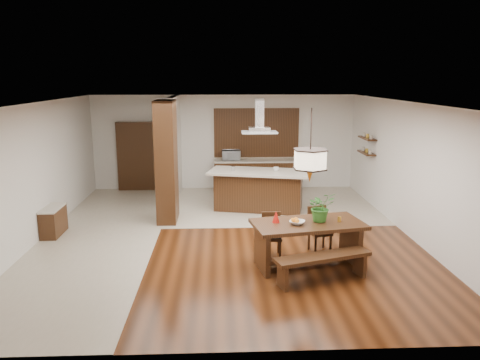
{
  "coord_description": "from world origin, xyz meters",
  "views": [
    {
      "loc": [
        -0.14,
        -9.83,
        3.42
      ],
      "look_at": [
        0.3,
        0.0,
        1.25
      ],
      "focal_mm": 35.0,
      "sensor_mm": 36.0,
      "label": 1
    }
  ],
  "objects_px": {
    "fruit_bowl": "(297,222)",
    "island_cup": "(276,169)",
    "foliage_plant": "(321,207)",
    "kitchen_island": "(259,190)",
    "hallway_console": "(53,221)",
    "microwave": "(231,155)",
    "dining_chair_left": "(272,235)",
    "range_hood": "(259,116)",
    "dining_chair_right": "(320,230)",
    "dining_table": "(308,234)",
    "dining_bench": "(322,268)",
    "pendant_lantern": "(311,145)"
  },
  "relations": [
    {
      "from": "fruit_bowl",
      "to": "island_cup",
      "type": "relative_size",
      "value": 2.0
    },
    {
      "from": "foliage_plant",
      "to": "kitchen_island",
      "type": "xyz_separation_m",
      "value": [
        -0.83,
        3.68,
        -0.57
      ]
    },
    {
      "from": "hallway_console",
      "to": "island_cup",
      "type": "relative_size",
      "value": 6.41
    },
    {
      "from": "fruit_bowl",
      "to": "hallway_console",
      "type": "bearing_deg",
      "value": 157.95
    },
    {
      "from": "fruit_bowl",
      "to": "kitchen_island",
      "type": "height_order",
      "value": "kitchen_island"
    },
    {
      "from": "microwave",
      "to": "dining_chair_left",
      "type": "bearing_deg",
      "value": -85.82
    },
    {
      "from": "foliage_plant",
      "to": "island_cup",
      "type": "distance_m",
      "value": 3.61
    },
    {
      "from": "range_hood",
      "to": "dining_chair_right",
      "type": "bearing_deg",
      "value": -72.44
    },
    {
      "from": "dining_table",
      "to": "range_hood",
      "type": "height_order",
      "value": "range_hood"
    },
    {
      "from": "microwave",
      "to": "dining_chair_right",
      "type": "bearing_deg",
      "value": -75.4
    },
    {
      "from": "fruit_bowl",
      "to": "range_hood",
      "type": "xyz_separation_m",
      "value": [
        -0.37,
        3.85,
        1.6
      ]
    },
    {
      "from": "dining_bench",
      "to": "foliage_plant",
      "type": "height_order",
      "value": "foliage_plant"
    },
    {
      "from": "pendant_lantern",
      "to": "dining_chair_left",
      "type": "bearing_deg",
      "value": 139.81
    },
    {
      "from": "dining_chair_left",
      "to": "foliage_plant",
      "type": "xyz_separation_m",
      "value": [
        0.84,
        -0.44,
        0.68
      ]
    },
    {
      "from": "dining_chair_right",
      "to": "kitchen_island",
      "type": "bearing_deg",
      "value": 94.58
    },
    {
      "from": "microwave",
      "to": "range_hood",
      "type": "bearing_deg",
      "value": -75.91
    },
    {
      "from": "dining_bench",
      "to": "microwave",
      "type": "bearing_deg",
      "value": 101.7
    },
    {
      "from": "pendant_lantern",
      "to": "island_cup",
      "type": "bearing_deg",
      "value": 92.38
    },
    {
      "from": "dining_chair_right",
      "to": "foliage_plant",
      "type": "distance_m",
      "value": 0.92
    },
    {
      "from": "kitchen_island",
      "to": "island_cup",
      "type": "height_order",
      "value": "island_cup"
    },
    {
      "from": "range_hood",
      "to": "foliage_plant",
      "type": "bearing_deg",
      "value": -77.36
    },
    {
      "from": "kitchen_island",
      "to": "fruit_bowl",
      "type": "bearing_deg",
      "value": -71.12
    },
    {
      "from": "dining_table",
      "to": "pendant_lantern",
      "type": "xyz_separation_m",
      "value": [
        0.0,
        0.0,
        1.63
      ]
    },
    {
      "from": "microwave",
      "to": "pendant_lantern",
      "type": "bearing_deg",
      "value": -80.75
    },
    {
      "from": "kitchen_island",
      "to": "dining_chair_left",
      "type": "bearing_deg",
      "value": -76.87
    },
    {
      "from": "pendant_lantern",
      "to": "microwave",
      "type": "relative_size",
      "value": 2.39
    },
    {
      "from": "dining_chair_left",
      "to": "pendant_lantern",
      "type": "relative_size",
      "value": 0.64
    },
    {
      "from": "dining_table",
      "to": "pendant_lantern",
      "type": "bearing_deg",
      "value": 0.0
    },
    {
      "from": "dining_bench",
      "to": "microwave",
      "type": "xyz_separation_m",
      "value": [
        -1.38,
        6.67,
        0.86
      ]
    },
    {
      "from": "dining_chair_right",
      "to": "hallway_console",
      "type": "bearing_deg",
      "value": 154.46
    },
    {
      "from": "dining_table",
      "to": "foliage_plant",
      "type": "distance_m",
      "value": 0.55
    },
    {
      "from": "dining_chair_right",
      "to": "range_hood",
      "type": "height_order",
      "value": "range_hood"
    },
    {
      "from": "fruit_bowl",
      "to": "microwave",
      "type": "relative_size",
      "value": 0.5
    },
    {
      "from": "hallway_console",
      "to": "dining_chair_right",
      "type": "bearing_deg",
      "value": -12.54
    },
    {
      "from": "kitchen_island",
      "to": "range_hood",
      "type": "xyz_separation_m",
      "value": [
        -0.0,
        0.0,
        1.92
      ]
    },
    {
      "from": "fruit_bowl",
      "to": "microwave",
      "type": "distance_m",
      "value": 6.15
    },
    {
      "from": "dining_chair_left",
      "to": "range_hood",
      "type": "bearing_deg",
      "value": 90.23
    },
    {
      "from": "fruit_bowl",
      "to": "dining_bench",
      "type": "bearing_deg",
      "value": -60.18
    },
    {
      "from": "dining_chair_right",
      "to": "island_cup",
      "type": "distance_m",
      "value": 3.08
    },
    {
      "from": "dining_chair_left",
      "to": "foliage_plant",
      "type": "distance_m",
      "value": 1.17
    },
    {
      "from": "pendant_lantern",
      "to": "island_cup",
      "type": "height_order",
      "value": "pendant_lantern"
    },
    {
      "from": "dining_table",
      "to": "dining_chair_right",
      "type": "relative_size",
      "value": 2.38
    },
    {
      "from": "dining_table",
      "to": "foliage_plant",
      "type": "xyz_separation_m",
      "value": [
        0.24,
        0.07,
        0.49
      ]
    },
    {
      "from": "dining_table",
      "to": "kitchen_island",
      "type": "height_order",
      "value": "kitchen_island"
    },
    {
      "from": "dining_table",
      "to": "dining_chair_right",
      "type": "bearing_deg",
      "value": 61.23
    },
    {
      "from": "dining_table",
      "to": "dining_chair_right",
      "type": "xyz_separation_m",
      "value": [
        0.38,
        0.69,
        -0.16
      ]
    },
    {
      "from": "dining_bench",
      "to": "dining_chair_left",
      "type": "relative_size",
      "value": 2.03
    },
    {
      "from": "dining_chair_right",
      "to": "fruit_bowl",
      "type": "distance_m",
      "value": 1.07
    },
    {
      "from": "microwave",
      "to": "hallway_console",
      "type": "bearing_deg",
      "value": -137.72
    },
    {
      "from": "pendant_lantern",
      "to": "dining_bench",
      "type": "bearing_deg",
      "value": -79.48
    }
  ]
}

